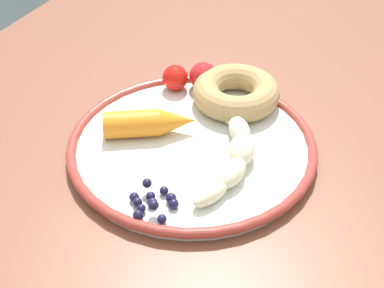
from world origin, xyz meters
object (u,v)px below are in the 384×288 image
Objects in this scene: carrot_orange at (150,123)px; tomato_near at (203,76)px; dining_table at (202,185)px; banana at (233,150)px; tomato_mid at (175,78)px; donut at (236,92)px; blueberry_pile at (153,202)px; plate at (192,146)px.

tomato_near reaches higher than carrot_orange.
carrot_orange is (-0.05, 0.05, 0.13)m from dining_table.
carrot_orange reaches higher than dining_table.
banana is 5.41× the size of tomato_mid.
banana is 5.00× the size of tomato_near.
blueberry_pile is (-0.22, 0.01, -0.01)m from donut.
tomato_near is 0.04m from tomato_mid.
carrot_orange is at bearing -170.16° from tomato_mid.
tomato_near reaches higher than blueberry_pile.
blueberry_pile is at bearing -176.04° from plate.
dining_table is at bearing 157.06° from donut.
donut is 3.00× the size of tomato_near.
tomato_near is at bearing 18.36° from plate.
dining_table is 19.17× the size of blueberry_pile.
tomato_mid is (0.22, 0.08, 0.01)m from blueberry_pile.
donut reaches higher than plate.
dining_table is 29.41× the size of tomato_mid.
donut reaches higher than dining_table.
blueberry_pile is at bearing 178.02° from donut.
tomato_mid is at bearing 51.83° from dining_table.
donut is at bearing -22.94° from dining_table.
tomato_near is at bearing 73.11° from donut.
tomato_mid is at bearing 50.62° from banana.
tomato_mid is (0.10, 0.07, 0.02)m from plate.
donut is (0.11, -0.07, 0.00)m from carrot_orange.
banana is (-0.05, -0.06, 0.13)m from dining_table.
blueberry_pile is at bearing -168.48° from tomato_near.
banana is at bearing -159.61° from donut.
banana is 0.12m from blueberry_pile.
tomato_mid is (0.05, 0.07, 0.13)m from dining_table.
donut is 0.09m from tomato_mid.
carrot_orange is at bearing 93.71° from plate.
tomato_mid reaches higher than carrot_orange.
donut reaches higher than blueberry_pile.
dining_table is 0.16m from tomato_mid.
dining_table is 0.12m from plate.
donut reaches higher than banana.
carrot_orange is 2.96× the size of tomato_near.
blueberry_pile is (-0.11, 0.05, -0.01)m from banana.
plate is at bearing -171.68° from dining_table.
dining_table is at bearing -42.10° from carrot_orange.
blueberry_pile is 0.23m from tomato_mid.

